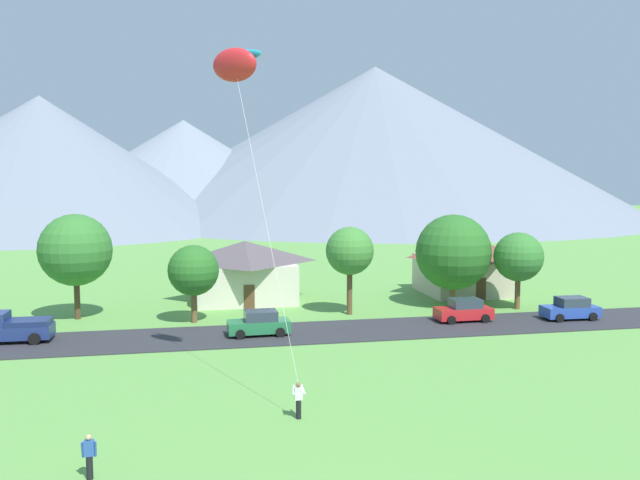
{
  "coord_description": "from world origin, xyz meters",
  "views": [
    {
      "loc": [
        -5.0,
        -18.09,
        10.95
      ],
      "look_at": [
        1.18,
        13.14,
        7.85
      ],
      "focal_mm": 37.24,
      "sensor_mm": 36.0,
      "label": 1
    }
  ],
  "objects_px": {
    "house_left_center": "(245,270)",
    "parked_car_green_west_end": "(259,324)",
    "parked_car_red_mid_west": "(464,310)",
    "parked_car_blue_mid_east": "(570,309)",
    "tree_near_left": "(350,251)",
    "tree_left_of_center": "(519,257)",
    "pickup_truck_navy_west_side": "(8,327)",
    "kite_flyer_with_kite": "(236,71)",
    "house_leftmost": "(464,264)",
    "tree_center": "(75,250)",
    "tree_far_right": "(453,252)",
    "tree_right_of_center": "(193,271)",
    "watcher_person": "(89,456)"
  },
  "relations": [
    {
      "from": "tree_center",
      "to": "kite_flyer_with_kite",
      "type": "distance_m",
      "value": 24.03
    },
    {
      "from": "house_left_center",
      "to": "parked_car_green_west_end",
      "type": "relative_size",
      "value": 2.14
    },
    {
      "from": "tree_far_right",
      "to": "parked_car_red_mid_west",
      "type": "bearing_deg",
      "value": -104.58
    },
    {
      "from": "house_leftmost",
      "to": "parked_car_blue_mid_east",
      "type": "relative_size",
      "value": 1.92
    },
    {
      "from": "tree_far_right",
      "to": "watcher_person",
      "type": "relative_size",
      "value": 4.62
    },
    {
      "from": "tree_right_of_center",
      "to": "kite_flyer_with_kite",
      "type": "xyz_separation_m",
      "value": [
        2.24,
        -15.41,
        12.27
      ]
    },
    {
      "from": "house_leftmost",
      "to": "tree_left_of_center",
      "type": "xyz_separation_m",
      "value": [
        1.32,
        -7.82,
        1.52
      ]
    },
    {
      "from": "tree_center",
      "to": "watcher_person",
      "type": "distance_m",
      "value": 29.16
    },
    {
      "from": "house_leftmost",
      "to": "parked_car_green_west_end",
      "type": "xyz_separation_m",
      "value": [
        -20.51,
        -12.93,
        -1.92
      ]
    },
    {
      "from": "tree_center",
      "to": "parked_car_blue_mid_east",
      "type": "height_order",
      "value": "tree_center"
    },
    {
      "from": "parked_car_green_west_end",
      "to": "parked_car_red_mid_west",
      "type": "distance_m",
      "value": 15.61
    },
    {
      "from": "tree_right_of_center",
      "to": "tree_far_right",
      "type": "xyz_separation_m",
      "value": [
        21.43,
        2.25,
        0.65
      ]
    },
    {
      "from": "tree_near_left",
      "to": "kite_flyer_with_kite",
      "type": "height_order",
      "value": "kite_flyer_with_kite"
    },
    {
      "from": "pickup_truck_navy_west_side",
      "to": "kite_flyer_with_kite",
      "type": "height_order",
      "value": "kite_flyer_with_kite"
    },
    {
      "from": "tree_near_left",
      "to": "tree_far_right",
      "type": "xyz_separation_m",
      "value": [
        9.34,
        1.66,
        -0.46
      ]
    },
    {
      "from": "parked_car_green_west_end",
      "to": "kite_flyer_with_kite",
      "type": "xyz_separation_m",
      "value": [
        -2.1,
        -10.29,
        15.32
      ]
    },
    {
      "from": "parked_car_blue_mid_east",
      "to": "tree_far_right",
      "type": "bearing_deg",
      "value": 133.82
    },
    {
      "from": "house_leftmost",
      "to": "tree_center",
      "type": "relative_size",
      "value": 1.01
    },
    {
      "from": "parked_car_red_mid_west",
      "to": "kite_flyer_with_kite",
      "type": "relative_size",
      "value": 0.24
    },
    {
      "from": "tree_near_left",
      "to": "watcher_person",
      "type": "bearing_deg",
      "value": -121.64
    },
    {
      "from": "parked_car_blue_mid_east",
      "to": "tree_near_left",
      "type": "bearing_deg",
      "value": 161.73
    },
    {
      "from": "tree_left_of_center",
      "to": "pickup_truck_navy_west_side",
      "type": "bearing_deg",
      "value": -174.23
    },
    {
      "from": "parked_car_green_west_end",
      "to": "parked_car_red_mid_west",
      "type": "height_order",
      "value": "same"
    },
    {
      "from": "pickup_truck_navy_west_side",
      "to": "tree_right_of_center",
      "type": "bearing_deg",
      "value": 17.85
    },
    {
      "from": "tree_near_left",
      "to": "parked_car_green_west_end",
      "type": "xyz_separation_m",
      "value": [
        -7.76,
        -5.71,
        -4.16
      ]
    },
    {
      "from": "parked_car_red_mid_west",
      "to": "watcher_person",
      "type": "bearing_deg",
      "value": -137.64
    },
    {
      "from": "parked_car_green_west_end",
      "to": "pickup_truck_navy_west_side",
      "type": "bearing_deg",
      "value": 175.63
    },
    {
      "from": "tree_center",
      "to": "parked_car_green_west_end",
      "type": "distance_m",
      "value": 16.03
    },
    {
      "from": "tree_left_of_center",
      "to": "watcher_person",
      "type": "bearing_deg",
      "value": -139.82
    },
    {
      "from": "tree_left_of_center",
      "to": "kite_flyer_with_kite",
      "type": "distance_m",
      "value": 30.84
    },
    {
      "from": "tree_far_right",
      "to": "watcher_person",
      "type": "height_order",
      "value": "tree_far_right"
    },
    {
      "from": "parked_car_red_mid_west",
      "to": "tree_near_left",
      "type": "bearing_deg",
      "value": 151.06
    },
    {
      "from": "parked_car_green_west_end",
      "to": "watcher_person",
      "type": "distance_m",
      "value": 21.93
    },
    {
      "from": "tree_left_of_center",
      "to": "tree_far_right",
      "type": "height_order",
      "value": "tree_far_right"
    },
    {
      "from": "parked_car_green_west_end",
      "to": "parked_car_red_mid_west",
      "type": "bearing_deg",
      "value": 5.16
    },
    {
      "from": "tree_far_right",
      "to": "watcher_person",
      "type": "bearing_deg",
      "value": -132.5
    },
    {
      "from": "house_left_center",
      "to": "tree_far_right",
      "type": "xyz_separation_m",
      "value": [
        16.93,
        -5.93,
        1.84
      ]
    },
    {
      "from": "parked_car_blue_mid_east",
      "to": "tree_center",
      "type": "bearing_deg",
      "value": 168.24
    },
    {
      "from": "parked_car_green_west_end",
      "to": "parked_car_blue_mid_east",
      "type": "height_order",
      "value": "same"
    },
    {
      "from": "tree_far_right",
      "to": "parked_car_red_mid_west",
      "type": "distance_m",
      "value": 7.19
    },
    {
      "from": "parked_car_red_mid_west",
      "to": "tree_center",
      "type": "bearing_deg",
      "value": 166.83
    },
    {
      "from": "tree_left_of_center",
      "to": "tree_right_of_center",
      "type": "bearing_deg",
      "value": 179.99
    },
    {
      "from": "tree_near_left",
      "to": "pickup_truck_navy_west_side",
      "type": "height_order",
      "value": "tree_near_left"
    },
    {
      "from": "parked_car_blue_mid_east",
      "to": "watcher_person",
      "type": "bearing_deg",
      "value": -147.07
    },
    {
      "from": "pickup_truck_navy_west_side",
      "to": "tree_center",
      "type": "bearing_deg",
      "value": 64.66
    },
    {
      "from": "house_left_center",
      "to": "tree_left_of_center",
      "type": "distance_m",
      "value": 23.22
    },
    {
      "from": "tree_near_left",
      "to": "tree_left_of_center",
      "type": "relative_size",
      "value": 1.1
    },
    {
      "from": "house_leftmost",
      "to": "tree_right_of_center",
      "type": "xyz_separation_m",
      "value": [
        -24.84,
        -7.81,
        1.13
      ]
    },
    {
      "from": "tree_center",
      "to": "tree_right_of_center",
      "type": "relative_size",
      "value": 1.38
    },
    {
      "from": "tree_center",
      "to": "tree_left_of_center",
      "type": "bearing_deg",
      "value": -4.9
    }
  ]
}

